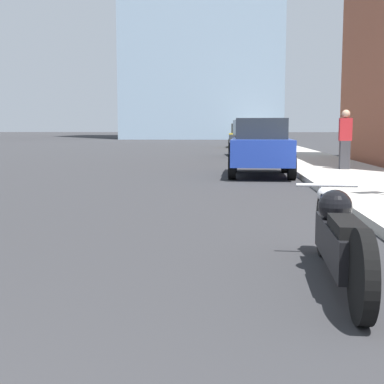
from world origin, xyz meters
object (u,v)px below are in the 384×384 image
Objects in this scene: motorcycle at (339,237)px; parked_car_blue at (261,147)px; parked_car_yellow at (242,136)px; pedestrian at (345,139)px; parked_car_black at (249,139)px.

motorcycle is 0.70× the size of parked_car_blue.
parked_car_yellow reaches higher than parked_car_blue.
motorcycle is 1.54× the size of pedestrian.
motorcycle is at bearing -94.05° from parked_car_black.
motorcycle is 34.21m from parked_car_yellow.
pedestrian is at bearing 80.50° from motorcycle.
pedestrian is (2.47, -10.09, 0.20)m from parked_car_black.
pedestrian is at bearing -80.42° from parked_car_black.
pedestrian reaches higher than parked_car_blue.
motorcycle is 10.65m from parked_car_blue.
parked_car_black is at bearing 91.18° from parked_car_blue.
parked_car_black is (-0.04, 21.48, 0.46)m from motorcycle.
parked_car_black is 12.72m from parked_car_yellow.
parked_car_blue reaches higher than motorcycle.
pedestrian is at bearing -82.14° from parked_car_yellow.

